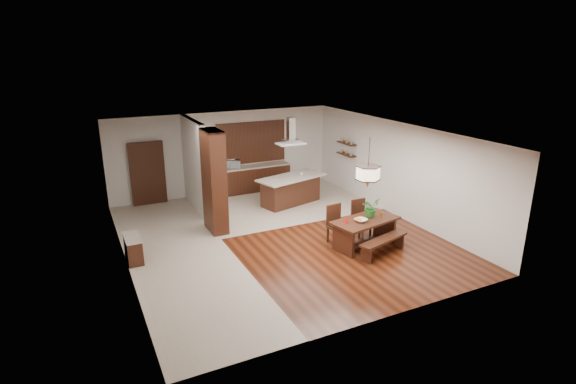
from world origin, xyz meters
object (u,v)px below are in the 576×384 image
dining_bench (383,246)px  fruit_bowl (361,220)px  microwave (233,164)px  foliage_plant (370,207)px  dining_chair_left (338,225)px  dining_table (365,226)px  pendant_lantern (369,163)px  kitchen_island (291,190)px  island_cup (302,174)px  dining_chair_right (362,218)px  hallway_console (133,249)px  range_hood (291,131)px

dining_bench → fruit_bowl: 0.85m
microwave → foliage_plant: bearing=-56.9°
dining_bench → dining_chair_left: size_ratio=1.47×
dining_table → foliage_plant: size_ratio=3.77×
pendant_lantern → kitchen_island: (-0.23, 3.88, -1.76)m
kitchen_island → pendant_lantern: bearing=-101.7°
dining_bench → island_cup: bearing=89.9°
fruit_bowl → kitchen_island: 3.98m
island_cup → microwave: 2.59m
dining_chair_right → island_cup: (-0.20, 3.19, 0.50)m
hallway_console → dining_chair_right: bearing=-10.9°
dining_table → kitchen_island: (-0.23, 3.88, -0.06)m
hallway_console → kitchen_island: 5.76m
hallway_console → kitchen_island: size_ratio=0.35×
fruit_bowl → island_cup: size_ratio=2.48×
dining_bench → island_cup: 4.52m
pendant_lantern → dining_bench: bearing=-78.9°
hallway_console → dining_chair_left: (5.04, -1.32, 0.21)m
hallway_console → foliage_plant: bearing=-15.8°
hallway_console → dining_chair_right: 6.03m
pendant_lantern → range_hood: bearing=93.4°
range_hood → island_cup: (0.36, -0.07, -1.47)m
foliage_plant → dining_chair_right: bearing=78.0°
pendant_lantern → fruit_bowl: (-0.20, -0.08, -1.46)m
hallway_console → microwave: bearing=45.0°
pendant_lantern → island_cup: (0.13, 3.82, -1.25)m
dining_bench → dining_chair_left: 1.31m
dining_chair_right → dining_table: bearing=-117.6°
dining_chair_right → foliage_plant: size_ratio=1.97×
dining_chair_right → fruit_bowl: (-0.53, -0.71, 0.28)m
kitchen_island → hallway_console: bearing=-173.6°
dining_chair_left → hallway_console: bearing=160.5°
hallway_console → range_hood: 6.14m
hallway_console → range_hood: (5.35, 2.12, 2.15)m
range_hood → dining_bench: bearing=-85.5°
hallway_console → dining_bench: (5.71, -2.40, -0.10)m
hallway_console → foliage_plant: foliage_plant is taller
fruit_bowl → dining_chair_right: bearing=52.9°
dining_chair_right → kitchen_island: size_ratio=0.41×
pendant_lantern → kitchen_island: bearing=93.4°
dining_chair_left → microwave: size_ratio=2.09×
dining_table → foliage_plant: bearing=27.3°
foliage_plant → fruit_bowl: foliage_plant is taller
dining_chair_left → island_cup: island_cup is taller
dining_chair_left → pendant_lantern: bearing=-44.5°
fruit_bowl → island_cup: island_cup is taller
dining_table → microwave: microwave is taller
range_hood → microwave: size_ratio=1.80×
dining_chair_right → foliage_plant: foliage_plant is taller
pendant_lantern → dining_chair_right: bearing=61.8°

